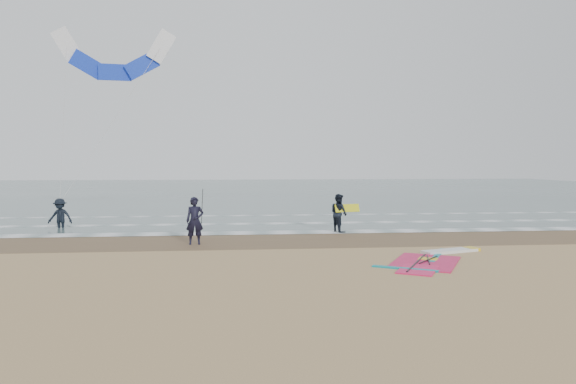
{
  "coord_description": "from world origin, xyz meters",
  "views": [
    {
      "loc": [
        -2.23,
        -16.71,
        3.45
      ],
      "look_at": [
        -0.08,
        5.0,
        2.2
      ],
      "focal_mm": 32.0,
      "sensor_mm": 36.0,
      "label": 1
    }
  ],
  "objects": [
    {
      "name": "sea_water",
      "position": [
        0.0,
        48.0,
        0.01
      ],
      "size": [
        120.0,
        80.0,
        0.02
      ],
      "primitive_type": "cube",
      "color": "#47605E",
      "rests_on": "ground"
    },
    {
      "name": "held_pole",
      "position": [
        -3.72,
        5.05,
        1.48
      ],
      "size": [
        0.17,
        0.86,
        1.82
      ],
      "color": "black",
      "rests_on": "ground"
    },
    {
      "name": "windsurf_rig",
      "position": [
        4.71,
        0.75,
        0.03
      ],
      "size": [
        5.02,
        4.76,
        0.12
      ],
      "color": "white",
      "rests_on": "ground"
    },
    {
      "name": "wet_sand_band",
      "position": [
        0.0,
        6.0,
        0.0
      ],
      "size": [
        120.0,
        5.0,
        0.01
      ],
      "primitive_type": "cube",
      "color": "brown",
      "rests_on": "ground"
    },
    {
      "name": "person_walking",
      "position": [
        2.75,
        8.16,
        0.96
      ],
      "size": [
        1.05,
        1.15,
        1.91
      ],
      "primitive_type": "imported",
      "rotation": [
        0.0,
        0.0,
        2.0
      ],
      "color": "black",
      "rests_on": "ground"
    },
    {
      "name": "foam_waterline",
      "position": [
        0.0,
        10.44,
        0.03
      ],
      "size": [
        120.0,
        9.15,
        0.02
      ],
      "color": "white",
      "rests_on": "ground"
    },
    {
      "name": "ground",
      "position": [
        0.0,
        0.0,
        0.0
      ],
      "size": [
        120.0,
        120.0,
        0.0
      ],
      "primitive_type": "plane",
      "color": "tan",
      "rests_on": "ground"
    },
    {
      "name": "person_standing",
      "position": [
        -4.02,
        5.05,
        1.01
      ],
      "size": [
        0.78,
        0.56,
        2.01
      ],
      "primitive_type": "imported",
      "rotation": [
        0.0,
        0.0,
        0.11
      ],
      "color": "black",
      "rests_on": "ground"
    },
    {
      "name": "carried_kiteboard",
      "position": [
        3.15,
        8.06,
        1.21
      ],
      "size": [
        1.3,
        0.51,
        0.39
      ],
      "color": "yellow",
      "rests_on": "ground"
    },
    {
      "name": "person_wading",
      "position": [
        -11.5,
        11.08,
        0.96
      ],
      "size": [
        1.29,
        0.8,
        1.93
      ],
      "primitive_type": "imported",
      "rotation": [
        0.0,
        0.0,
        -0.07
      ],
      "color": "black",
      "rests_on": "ground"
    },
    {
      "name": "surf_kite",
      "position": [
        -9.38,
        14.65,
        9.54
      ],
      "size": [
        7.18,
        3.79,
        10.07
      ],
      "color": "white",
      "rests_on": "ground"
    }
  ]
}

